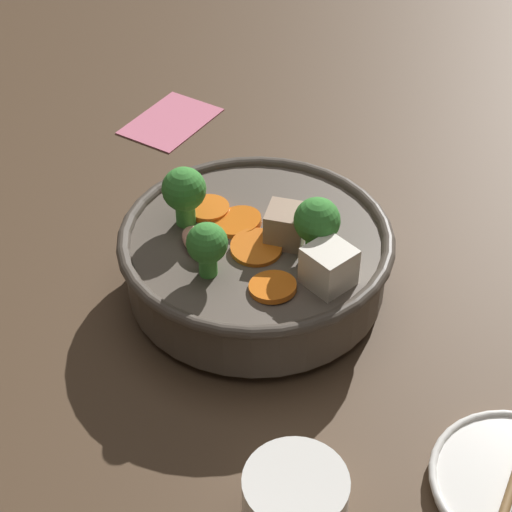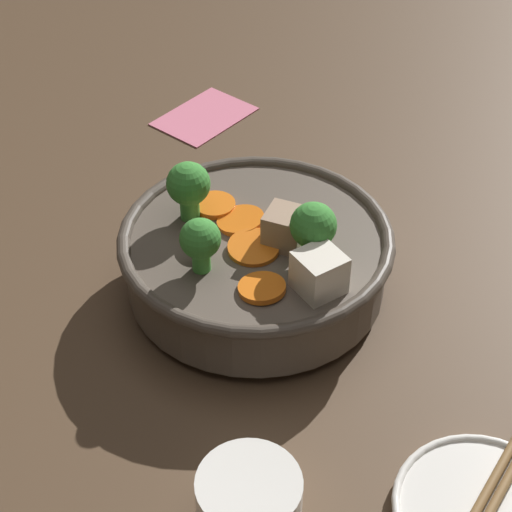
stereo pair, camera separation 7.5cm
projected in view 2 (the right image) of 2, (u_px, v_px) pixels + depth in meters
ground_plane at (256, 290)px, 0.78m from camera, size 3.00×3.00×0.00m
stirfry_bowl at (256, 254)px, 0.75m from camera, size 0.24×0.24×0.12m
tea_cup at (249, 503)px, 0.58m from camera, size 0.07×0.07×0.05m
napkin at (204, 116)px, 1.01m from camera, size 0.12×0.09×0.00m
chopsticks_pair at (487, 505)px, 0.59m from camera, size 0.24×0.02×0.01m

